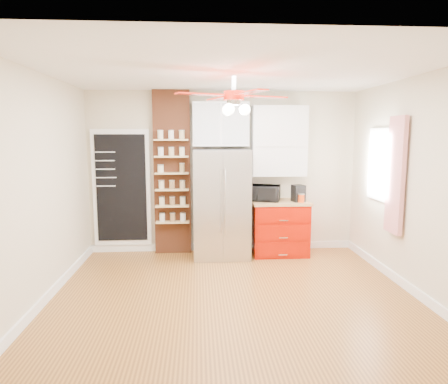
{
  "coord_description": "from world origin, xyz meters",
  "views": [
    {
      "loc": [
        -0.43,
        -4.73,
        1.98
      ],
      "look_at": [
        -0.06,
        0.9,
        1.17
      ],
      "focal_mm": 32.0,
      "sensor_mm": 36.0,
      "label": 1
    }
  ],
  "objects": [
    {
      "name": "wall_right",
      "position": [
        2.25,
        0.0,
        1.35
      ],
      "size": [
        0.02,
        4.0,
        2.7
      ],
      "primitive_type": "cube",
      "color": "beige",
      "rests_on": "floor"
    },
    {
      "name": "wall_back",
      "position": [
        0.0,
        2.0,
        1.35
      ],
      "size": [
        4.5,
        0.02,
        2.7
      ],
      "primitive_type": "cube",
      "color": "beige",
      "rests_on": "floor"
    },
    {
      "name": "pantry_jar_oats",
      "position": [
        -1.03,
        1.79,
        1.43
      ],
      "size": [
        0.12,
        0.12,
        0.12
      ],
      "primitive_type": "cylinder",
      "rotation": [
        0.0,
        0.0,
        0.22
      ],
      "color": "beige",
      "rests_on": "brick_pillar"
    },
    {
      "name": "brick_pillar",
      "position": [
        -0.85,
        1.92,
        1.35
      ],
      "size": [
        0.6,
        0.16,
        2.7
      ],
      "primitive_type": "cube",
      "color": "brown",
      "rests_on": "floor"
    },
    {
      "name": "upper_glass_cabinet",
      "position": [
        -0.05,
        1.82,
        2.15
      ],
      "size": [
        0.9,
        0.35,
        0.7
      ],
      "primitive_type": "cube",
      "color": "white",
      "rests_on": "wall_back"
    },
    {
      "name": "toaster_oven",
      "position": [
        0.67,
        1.7,
        1.03
      ],
      "size": [
        0.55,
        0.45,
        0.26
      ],
      "primitive_type": "imported",
      "rotation": [
        0.0,
        0.0,
        -0.3
      ],
      "color": "black",
      "rests_on": "red_cabinet"
    },
    {
      "name": "wall_left",
      "position": [
        -2.25,
        0.0,
        1.35
      ],
      "size": [
        0.02,
        4.0,
        2.7
      ],
      "primitive_type": "cube",
      "color": "beige",
      "rests_on": "floor"
    },
    {
      "name": "ceiling_fan",
      "position": [
        0.0,
        0.0,
        2.42
      ],
      "size": [
        1.4,
        1.4,
        0.44
      ],
      "color": "silver",
      "rests_on": "ceiling"
    },
    {
      "name": "floor",
      "position": [
        0.0,
        0.0,
        0.0
      ],
      "size": [
        4.5,
        4.5,
        0.0
      ],
      "primitive_type": "plane",
      "color": "#9A6427",
      "rests_on": "ground"
    },
    {
      "name": "wall_front",
      "position": [
        0.0,
        -2.0,
        1.35
      ],
      "size": [
        4.5,
        0.02,
        2.7
      ],
      "primitive_type": "cube",
      "color": "beige",
      "rests_on": "floor"
    },
    {
      "name": "fridge",
      "position": [
        -0.05,
        1.63,
        0.88
      ],
      "size": [
        0.9,
        0.7,
        1.75
      ],
      "primitive_type": "cube",
      "color": "silver",
      "rests_on": "floor"
    },
    {
      "name": "pantry_jar_beans",
      "position": [
        -0.68,
        1.78,
        1.44
      ],
      "size": [
        0.1,
        0.1,
        0.14
      ],
      "primitive_type": "cylinder",
      "rotation": [
        0.0,
        0.0,
        -0.16
      ],
      "color": "#947B4B",
      "rests_on": "brick_pillar"
    },
    {
      "name": "canister_left",
      "position": [
        1.23,
        1.5,
        0.96
      ],
      "size": [
        0.13,
        0.13,
        0.13
      ],
      "primitive_type": "cylinder",
      "rotation": [
        0.0,
        0.0,
        0.38
      ],
      "color": "#CA3B0B",
      "rests_on": "red_cabinet"
    },
    {
      "name": "window",
      "position": [
        2.23,
        0.9,
        1.55
      ],
      "size": [
        0.04,
        0.75,
        1.05
      ],
      "primitive_type": "cube",
      "color": "white",
      "rests_on": "wall_right"
    },
    {
      "name": "chalkboard",
      "position": [
        -1.7,
        1.96,
        1.1
      ],
      "size": [
        0.95,
        0.05,
        1.95
      ],
      "color": "white",
      "rests_on": "wall_back"
    },
    {
      "name": "red_cabinet",
      "position": [
        0.92,
        1.68,
        0.45
      ],
      "size": [
        0.94,
        0.64,
        0.9
      ],
      "color": "#A60D00",
      "rests_on": "floor"
    },
    {
      "name": "coffee_maker",
      "position": [
        1.2,
        1.6,
        1.04
      ],
      "size": [
        0.22,
        0.23,
        0.27
      ],
      "primitive_type": "cube",
      "rotation": [
        0.0,
        0.0,
        0.22
      ],
      "color": "black",
      "rests_on": "red_cabinet"
    },
    {
      "name": "canister_right",
      "position": [
        1.29,
        1.7,
        0.97
      ],
      "size": [
        0.1,
        0.1,
        0.15
      ],
      "primitive_type": "cylinder",
      "rotation": [
        0.0,
        0.0,
        -0.08
      ],
      "color": "#B80A15",
      "rests_on": "red_cabinet"
    },
    {
      "name": "ceiling",
      "position": [
        0.0,
        0.0,
        2.7
      ],
      "size": [
        4.5,
        4.5,
        0.0
      ],
      "primitive_type": "plane",
      "color": "white",
      "rests_on": "wall_back"
    },
    {
      "name": "curtain",
      "position": [
        2.18,
        0.35,
        1.45
      ],
      "size": [
        0.06,
        0.4,
        1.55
      ],
      "primitive_type": "cube",
      "color": "red",
      "rests_on": "wall_right"
    },
    {
      "name": "upper_shelf_unit",
      "position": [
        0.92,
        1.85,
        1.88
      ],
      "size": [
        0.9,
        0.3,
        1.15
      ],
      "primitive_type": "cube",
      "color": "white",
      "rests_on": "wall_back"
    }
  ]
}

